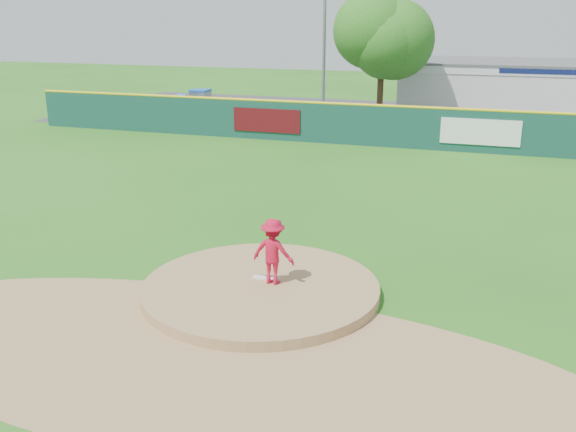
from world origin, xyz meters
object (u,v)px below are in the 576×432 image
(van, at_px, (501,123))
(light_pole_left, at_px, (325,16))
(pool_building_grp, at_px, (523,87))
(pitcher, at_px, (273,251))
(playground_slide, at_px, (200,103))
(deciduous_tree, at_px, (382,44))

(van, relative_size, light_pole_left, 0.40)
(pool_building_grp, bearing_deg, pitcher, -100.24)
(van, xyz_separation_m, pool_building_grp, (1.08, 8.64, 1.04))
(pitcher, height_order, light_pole_left, light_pole_left)
(pool_building_grp, xyz_separation_m, playground_slide, (-19.13, -8.17, -0.80))
(van, relative_size, pool_building_grp, 0.29)
(pitcher, height_order, pool_building_grp, pool_building_grp)
(pool_building_grp, distance_m, playground_slide, 20.82)
(pitcher, height_order, deciduous_tree, deciduous_tree)
(van, relative_size, playground_slide, 1.41)
(van, bearing_deg, pool_building_grp, -27.33)
(light_pole_left, bearing_deg, pool_building_grp, 22.60)
(deciduous_tree, height_order, light_pole_left, light_pole_left)
(pool_building_grp, height_order, deciduous_tree, deciduous_tree)
(pitcher, bearing_deg, light_pole_left, -73.22)
(van, distance_m, deciduous_tree, 8.13)
(pitcher, height_order, van, pitcher)
(pitcher, height_order, playground_slide, pitcher)
(van, distance_m, pool_building_grp, 8.77)
(pool_building_grp, distance_m, light_pole_left, 13.72)
(pitcher, distance_m, deciduous_tree, 25.18)
(van, height_order, playground_slide, playground_slide)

